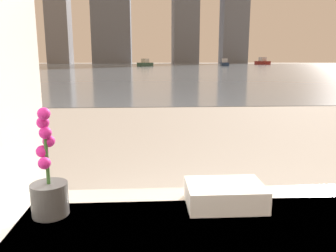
# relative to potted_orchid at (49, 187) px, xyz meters

# --- Properties ---
(potted_orchid) EXTENTS (0.12, 0.12, 0.37)m
(potted_orchid) POSITION_rel_potted_orchid_xyz_m (0.00, 0.00, 0.00)
(potted_orchid) COLOR #4C4C4C
(potted_orchid) RESTS_ON bathtub
(towel_stack) EXTENTS (0.27, 0.19, 0.08)m
(towel_stack) POSITION_rel_potted_orchid_xyz_m (0.61, 0.04, -0.06)
(towel_stack) COLOR white
(towel_stack) RESTS_ON bathtub
(harbor_water) EXTENTS (180.00, 110.00, 0.01)m
(harbor_water) POSITION_rel_potted_orchid_xyz_m (0.61, 61.12, -0.60)
(harbor_water) COLOR slate
(harbor_water) RESTS_ON ground_plane
(harbor_boat_0) EXTENTS (1.80, 3.89, 1.40)m
(harbor_boat_0) POSITION_rel_potted_orchid_xyz_m (14.75, 61.24, -0.10)
(harbor_boat_0) COLOR navy
(harbor_boat_0) RESTS_ON harbor_water
(harbor_boat_4) EXTENTS (2.68, 5.27, 1.88)m
(harbor_boat_4) POSITION_rel_potted_orchid_xyz_m (29.53, 82.79, 0.07)
(harbor_boat_4) COLOR maroon
(harbor_boat_4) RESTS_ON harbor_water
(harbor_boat_5) EXTENTS (2.99, 3.76, 1.37)m
(harbor_boat_5) POSITION_rel_potted_orchid_xyz_m (-0.25, 59.89, -0.11)
(harbor_boat_5) COLOR #335647
(harbor_boat_5) RESTS_ON harbor_water
(skyline_tower_1) EXTENTS (7.53, 7.20, 28.76)m
(skyline_tower_1) POSITION_rel_potted_orchid_xyz_m (-30.13, 117.12, 13.78)
(skyline_tower_1) COLOR slate
(skyline_tower_1) RESTS_ON ground_plane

